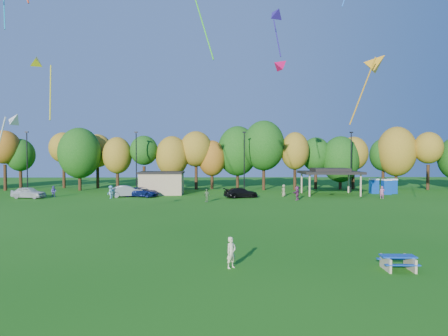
{
  "coord_description": "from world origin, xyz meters",
  "views": [
    {
      "loc": [
        -2.25,
        -19.21,
        5.76
      ],
      "look_at": [
        -1.72,
        6.0,
        4.88
      ],
      "focal_mm": 32.0,
      "sensor_mm": 36.0,
      "label": 1
    }
  ],
  "objects_px": {
    "porta_potties": "(384,186)",
    "car_d": "(241,193)",
    "picnic_table": "(398,262)",
    "kite_flyer": "(231,252)",
    "car_a": "(29,193)",
    "car_b": "(127,191)",
    "car_c": "(142,192)"
  },
  "relations": [
    {
      "from": "porta_potties",
      "to": "car_d",
      "type": "bearing_deg",
      "value": -167.25
    },
    {
      "from": "car_d",
      "to": "picnic_table",
      "type": "bearing_deg",
      "value": 172.85
    },
    {
      "from": "kite_flyer",
      "to": "porta_potties",
      "type": "bearing_deg",
      "value": 16.21
    },
    {
      "from": "picnic_table",
      "to": "kite_flyer",
      "type": "bearing_deg",
      "value": 179.24
    },
    {
      "from": "kite_flyer",
      "to": "car_a",
      "type": "relative_size",
      "value": 0.36
    },
    {
      "from": "car_b",
      "to": "car_c",
      "type": "bearing_deg",
      "value": -103.68
    },
    {
      "from": "kite_flyer",
      "to": "car_b",
      "type": "xyz_separation_m",
      "value": [
        -12.71,
        33.75,
        -0.02
      ]
    },
    {
      "from": "porta_potties",
      "to": "picnic_table",
      "type": "distance_m",
      "value": 40.76
    },
    {
      "from": "picnic_table",
      "to": "car_c",
      "type": "bearing_deg",
      "value": 121.78
    },
    {
      "from": "car_c",
      "to": "picnic_table",
      "type": "bearing_deg",
      "value": -134.91
    },
    {
      "from": "car_a",
      "to": "car_c",
      "type": "distance_m",
      "value": 14.53
    },
    {
      "from": "picnic_table",
      "to": "car_d",
      "type": "relative_size",
      "value": 0.38
    },
    {
      "from": "porta_potties",
      "to": "car_c",
      "type": "distance_m",
      "value": 34.58
    },
    {
      "from": "porta_potties",
      "to": "car_d",
      "type": "relative_size",
      "value": 0.82
    },
    {
      "from": "kite_flyer",
      "to": "car_b",
      "type": "distance_m",
      "value": 36.06
    },
    {
      "from": "picnic_table",
      "to": "car_d",
      "type": "bearing_deg",
      "value": 102.65
    },
    {
      "from": "kite_flyer",
      "to": "picnic_table",
      "type": "bearing_deg",
      "value": -44.91
    },
    {
      "from": "picnic_table",
      "to": "kite_flyer",
      "type": "height_order",
      "value": "kite_flyer"
    },
    {
      "from": "kite_flyer",
      "to": "car_d",
      "type": "relative_size",
      "value": 0.35
    },
    {
      "from": "kite_flyer",
      "to": "car_b",
      "type": "relative_size",
      "value": 0.34
    },
    {
      "from": "picnic_table",
      "to": "car_c",
      "type": "height_order",
      "value": "car_c"
    },
    {
      "from": "car_a",
      "to": "car_c",
      "type": "bearing_deg",
      "value": -72.43
    },
    {
      "from": "kite_flyer",
      "to": "car_d",
      "type": "height_order",
      "value": "kite_flyer"
    },
    {
      "from": "car_b",
      "to": "car_d",
      "type": "relative_size",
      "value": 1.02
    },
    {
      "from": "kite_flyer",
      "to": "car_a",
      "type": "distance_m",
      "value": 41.06
    },
    {
      "from": "car_c",
      "to": "car_d",
      "type": "height_order",
      "value": "car_d"
    },
    {
      "from": "porta_potties",
      "to": "picnic_table",
      "type": "bearing_deg",
      "value": -112.19
    },
    {
      "from": "car_c",
      "to": "car_d",
      "type": "bearing_deg",
      "value": -79.81
    },
    {
      "from": "picnic_table",
      "to": "kite_flyer",
      "type": "relative_size",
      "value": 1.1
    },
    {
      "from": "porta_potties",
      "to": "car_b",
      "type": "relative_size",
      "value": 0.8
    },
    {
      "from": "car_d",
      "to": "car_b",
      "type": "bearing_deg",
      "value": 68.14
    },
    {
      "from": "porta_potties",
      "to": "kite_flyer",
      "type": "distance_m",
      "value": 44.11
    }
  ]
}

